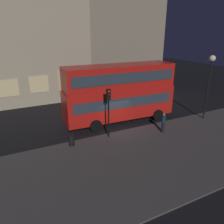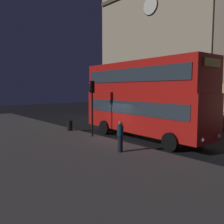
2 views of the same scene
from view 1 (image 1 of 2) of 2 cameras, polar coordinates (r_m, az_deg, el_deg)
The scene contains 10 objects.
ground_plane at distance 19.74m, azimuth 1.23°, elevation -4.37°, with size 80.00×80.00×0.00m, color black.
sidewalk_slab at distance 15.84m, azimuth 10.14°, elevation -11.20°, with size 44.00×8.97×0.12m, color #423F3D.
building_with_clock at distance 29.22m, azimuth -24.27°, elevation 19.74°, with size 16.09×7.25×17.53m.
building_plain_facade at distance 33.42m, azimuth -1.37°, elevation 20.66°, with size 13.79×9.04×16.81m.
double_decker_bus at distance 20.34m, azimuth 2.00°, elevation 5.54°, with size 10.63×3.20×5.43m.
traffic_light_near_kerb at distance 16.98m, azimuth -0.91°, elevation 2.28°, with size 0.37×0.39×4.00m.
traffic_light_far_side at distance 27.42m, azimuth 15.92°, elevation 8.36°, with size 0.35×0.38×4.04m.
street_lamp at distance 22.32m, azimuth 24.23°, elevation 9.56°, with size 0.56×0.56×6.10m.
pedestrian at distance 18.97m, azimuth 13.22°, elevation -2.72°, with size 0.35×0.35×1.71m.
litter_bin at distance 16.89m, azimuth -10.51°, elevation -7.22°, with size 0.46×0.46×0.85m, color black.
Camera 1 is at (-8.34, -15.86, 8.29)m, focal length 35.15 mm.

